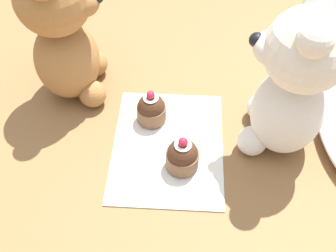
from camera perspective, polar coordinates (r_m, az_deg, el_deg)
name	(u,v)px	position (r m, az deg, el deg)	size (l,w,h in m)	color
ground_plane	(168,146)	(0.71, 0.00, -2.92)	(4.00, 4.00, 0.00)	olive
knitted_placemat	(168,145)	(0.71, 0.00, -2.77)	(0.26, 0.20, 0.01)	silver
teddy_bear_cream	(293,84)	(0.65, 17.73, 5.83)	(0.16, 0.16, 0.28)	silver
teddy_bear_tan	(63,33)	(0.75, -14.98, 12.91)	(0.15, 0.15, 0.28)	#A3703D
cupcake_near_cream_bear	(182,156)	(0.66, 2.10, -4.34)	(0.06, 0.06, 0.07)	brown
cupcake_near_tan_bear	(151,109)	(0.73, -2.44, 2.48)	(0.06, 0.06, 0.07)	brown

